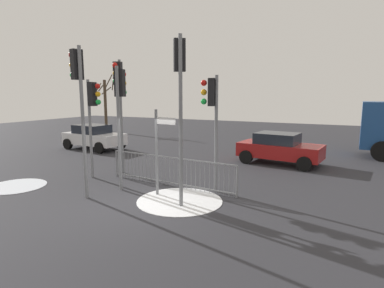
% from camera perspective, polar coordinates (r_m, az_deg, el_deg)
% --- Properties ---
extents(ground_plane, '(60.00, 60.00, 0.00)m').
position_cam_1_polar(ground_plane, '(9.67, -10.80, -10.91)').
color(ground_plane, '#2D2D33').
extents(traffic_light_foreground_right, '(0.37, 0.55, 4.65)m').
position_cam_1_polar(traffic_light_foreground_right, '(12.98, -13.23, 9.37)').
color(traffic_light_foreground_right, slate).
rests_on(traffic_light_foreground_right, ground).
extents(traffic_light_foreground_left, '(0.35, 0.56, 4.20)m').
position_cam_1_polar(traffic_light_foreground_left, '(10.89, -12.99, 7.79)').
color(traffic_light_foreground_left, slate).
rests_on(traffic_light_foreground_left, ground).
extents(traffic_light_rear_right, '(0.55, 0.37, 3.90)m').
position_cam_1_polar(traffic_light_rear_right, '(10.33, 3.62, 6.71)').
color(traffic_light_rear_right, slate).
rests_on(traffic_light_rear_right, ground).
extents(traffic_light_mid_left, '(0.56, 0.36, 4.72)m').
position_cam_1_polar(traffic_light_mid_left, '(10.30, -20.00, 9.50)').
color(traffic_light_mid_left, slate).
rests_on(traffic_light_mid_left, ground).
extents(traffic_light_mid_right, '(0.44, 0.49, 4.91)m').
position_cam_1_polar(traffic_light_mid_right, '(9.01, -2.25, 11.05)').
color(traffic_light_mid_right, slate).
rests_on(traffic_light_mid_right, ground).
extents(traffic_light_rear_left, '(0.56, 0.35, 3.83)m').
position_cam_1_polar(traffic_light_rear_left, '(12.63, -17.70, 6.52)').
color(traffic_light_rear_left, slate).
rests_on(traffic_light_rear_left, ground).
extents(direction_sign_post, '(0.79, 0.14, 2.81)m').
position_cam_1_polar(direction_sign_post, '(10.09, -6.20, -0.66)').
color(direction_sign_post, slate).
rests_on(direction_sign_post, ground).
extents(pedestrian_guard_railing, '(5.24, 0.46, 1.07)m').
position_cam_1_polar(pedestrian_guard_railing, '(11.28, -4.09, -4.95)').
color(pedestrian_guard_railing, slate).
rests_on(pedestrian_guard_railing, ground).
extents(car_red_far, '(3.98, 2.32, 1.47)m').
position_cam_1_polar(car_red_far, '(15.39, 15.64, -0.67)').
color(car_red_far, maroon).
rests_on(car_red_far, ground).
extents(car_white_near, '(3.92, 2.16, 1.47)m').
position_cam_1_polar(car_white_near, '(19.76, -17.53, 1.33)').
color(car_white_near, silver).
rests_on(car_white_near, ground).
extents(bare_tree_left, '(1.81, 1.80, 5.05)m').
position_cam_1_polar(bare_tree_left, '(29.05, -15.49, 7.30)').
color(bare_tree_left, '#473828').
rests_on(bare_tree_left, ground).
extents(snow_patch_kerb, '(2.66, 2.66, 0.01)m').
position_cam_1_polar(snow_patch_kerb, '(9.86, -2.26, -10.30)').
color(snow_patch_kerb, white).
rests_on(snow_patch_kerb, ground).
extents(snow_patch_island, '(2.03, 2.03, 0.01)m').
position_cam_1_polar(snow_patch_island, '(12.99, -29.43, -6.71)').
color(snow_patch_island, silver).
rests_on(snow_patch_island, ground).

